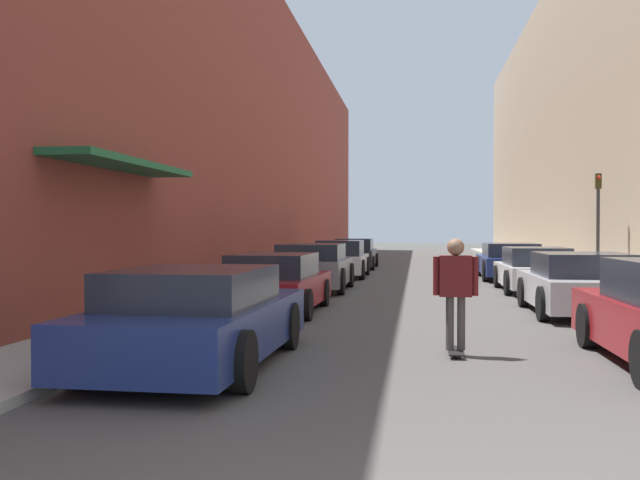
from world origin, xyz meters
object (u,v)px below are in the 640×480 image
Objects in this scene: parked_car_left_4 at (355,254)px; parked_car_right_3 at (510,261)px; parked_car_right_2 at (535,270)px; traffic_light at (598,215)px; parked_car_left_0 at (197,318)px; parked_car_left_1 at (275,284)px; parked_car_left_2 at (312,267)px; skateboarder at (456,284)px; parked_car_right_1 at (581,284)px; parked_car_left_3 at (341,259)px.

parked_car_right_3 is (5.86, -5.92, -0.01)m from parked_car_left_4.
parked_car_right_2 is at bearing -61.56° from parked_car_left_4.
traffic_light is (2.10, 1.87, 1.55)m from parked_car_right_2.
parked_car_left_0 is 0.98× the size of parked_car_left_4.
parked_car_left_0 is 0.99× the size of parked_car_right_3.
parked_car_right_2 is 5.00m from parked_car_right_3.
parked_car_right_2 is at bearing 42.79° from parked_car_left_1.
traffic_light reaches higher than parked_car_right_2.
parked_car_left_2 is 0.89× the size of parked_car_left_4.
parked_car_left_2 is 10.44m from skateboarder.
traffic_light is (8.07, 13.39, 1.53)m from parked_car_left_0.
parked_car_right_2 is (5.91, -10.91, -0.03)m from parked_car_left_4.
traffic_light is at bearing -55.43° from parked_car_right_3.
parked_car_right_2 reaches higher than parked_car_left_1.
parked_car_left_2 is 2.58× the size of skateboarder.
parked_car_left_2 is 1.27× the size of traffic_light.
traffic_light reaches higher than parked_car_right_1.
skateboarder is at bearing -99.82° from parked_car_right_3.
parked_car_right_3 is (5.91, 16.52, 0.00)m from parked_car_left_0.
parked_car_left_2 is at bearing -92.11° from parked_car_left_3.
traffic_light reaches higher than parked_car_right_3.
parked_car_left_0 is at bearing -109.70° from parked_car_right_3.
skateboarder is (3.23, -15.43, 0.35)m from parked_car_left_3.
parked_car_left_4 is at bearing 89.86° from parked_car_left_0.
skateboarder is (-2.64, -15.27, 0.37)m from parked_car_right_3.
parked_car_right_2 is (6.15, 5.69, 0.01)m from parked_car_left_1.
parked_car_left_0 is 22.43m from parked_car_left_4.
parked_car_left_4 is at bearing 131.54° from traffic_light.
parked_car_right_1 is (6.04, 6.31, -0.00)m from parked_car_left_0.
skateboarder reaches higher than parked_car_left_2.
parked_car_left_4 is at bearing 134.72° from parked_car_right_3.
parked_car_left_3 is at bearing 120.06° from parked_car_right_1.
parked_car_left_0 is at bearing -133.72° from parked_car_right_1.
parked_car_left_0 is 1.13× the size of parked_car_right_2.
traffic_light is (8.03, -3.29, 1.51)m from parked_car_left_3.
parked_car_left_4 is 21.43m from skateboarder.
parked_car_left_2 is 5.59m from parked_car_left_3.
traffic_light reaches higher than parked_car_left_4.
skateboarder reaches higher than parked_car_left_0.
parked_car_left_0 is 8.73m from parked_car_right_1.
parked_car_left_2 is 7.83m from parked_car_right_1.
parked_car_right_3 is at bearing -1.57° from parked_car_left_3.
parked_car_left_2 reaches higher than parked_car_right_3.
parked_car_left_4 is (0.02, 5.76, -0.01)m from parked_car_left_3.
traffic_light is at bearing -22.28° from parked_car_left_3.
parked_car_left_3 reaches higher than parked_car_right_3.
parked_car_right_3 is at bearing 90.69° from parked_car_right_1.
parked_car_left_2 is 8.68m from traffic_light.
parked_car_left_1 is at bearing 126.98° from skateboarder.
parked_car_left_3 reaches higher than parked_car_right_2.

